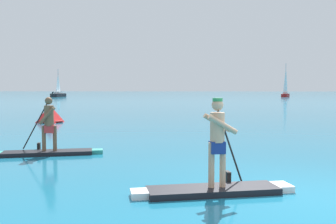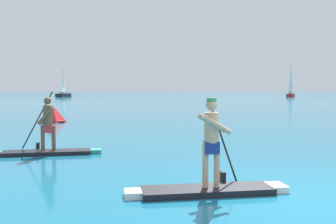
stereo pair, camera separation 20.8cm
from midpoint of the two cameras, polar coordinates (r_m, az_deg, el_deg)
The scene contains 6 objects.
ground at distance 7.28m, azimuth 21.09°, elevation -11.77°, with size 440.00×440.00×0.00m, color #196B8C.
paddleboarder_near_left at distance 11.48m, azimuth -18.05°, elevation -4.41°, with size 3.10×1.26×1.84m.
paddleboarder_mid_center at distance 7.01m, azimuth 6.20°, elevation -9.18°, with size 2.98×1.24×1.75m.
race_marker_buoy at distance 22.19m, azimuth -17.47°, elevation -0.41°, with size 1.63×1.63×0.97m.
sailboat_left_horizon at distance 87.04m, azimuth -16.12°, elevation 2.68°, with size 1.78×5.25×6.06m.
sailboat_right_horizon at distance 87.25m, azimuth 17.07°, elevation 2.90°, with size 2.67×4.47×7.30m.
Camera 1 is at (-2.18, -6.73, 1.90)m, focal length 40.81 mm.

